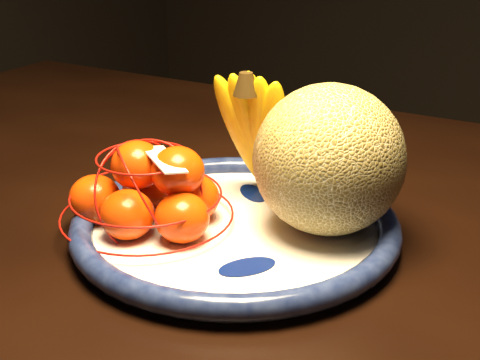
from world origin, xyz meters
The scene contains 6 objects.
dining_table centered at (-0.12, 0.02, 0.67)m, with size 1.56×1.00×0.75m.
fruit_bowl centered at (0.03, -0.12, 0.77)m, with size 0.39×0.39×0.03m.
cantaloupe centered at (0.12, -0.07, 0.85)m, with size 0.17×0.17×0.17m, color olive.
banana_bunch centered at (0.00, -0.03, 0.86)m, with size 0.12×0.12×0.18m.
mandarin_bag centered at (-0.06, -0.17, 0.81)m, with size 0.21×0.21×0.13m.
price_tag centered at (-0.03, -0.17, 0.86)m, with size 0.07×0.03×0.00m, color white.
Camera 1 is at (0.42, -0.71, 1.12)m, focal length 50.00 mm.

